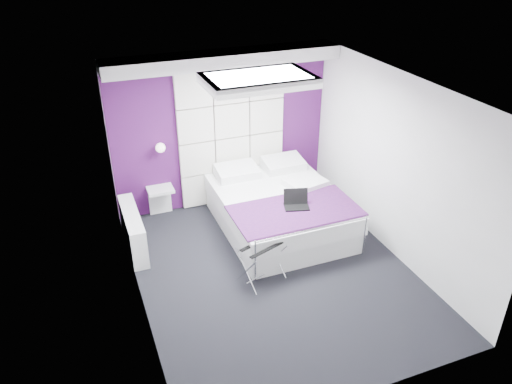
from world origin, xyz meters
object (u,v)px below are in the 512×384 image
wall_lamp (160,147)px  laptop (295,202)px  luggage_rack (262,263)px  radiator (133,230)px  nightstand (160,190)px  bed (279,209)px

wall_lamp → laptop: size_ratio=0.43×
luggage_rack → radiator: bearing=117.5°
laptop → radiator: bearing=178.1°
nightstand → wall_lamp: bearing=30.2°
bed → luggage_rack: size_ratio=4.05×
radiator → luggage_rack: 2.02m
radiator → laptop: size_ratio=3.40×
bed → laptop: (0.05, -0.46, 0.36)m
bed → radiator: bearing=173.2°
wall_lamp → bed: 2.08m
luggage_rack → laptop: size_ratio=1.56×
wall_lamp → radiator: size_ratio=0.12×
bed → laptop: size_ratio=6.30×
wall_lamp → luggage_rack: 2.48m
luggage_rack → wall_lamp: bearing=91.9°
radiator → bed: (2.22, -0.26, 0.03)m
wall_lamp → laptop: bearing=-42.4°
bed → wall_lamp: bearing=147.0°
bed → laptop: laptop is taller
radiator → bed: bearing=-6.8°
bed → nightstand: (-1.64, 0.98, 0.17)m
luggage_rack → nightstand: bearing=93.8°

